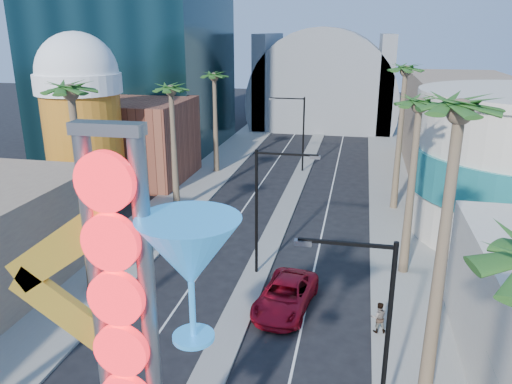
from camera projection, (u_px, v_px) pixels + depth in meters
The scene contains 19 objects.
sidewalk_west at pixel (191, 191), 47.11m from camera, with size 5.00×100.00×0.15m, color gray.
sidewalk_east at pixel (399, 205), 43.38m from camera, with size 5.00×100.00×0.15m, color gray.
median at pixel (295, 188), 48.04m from camera, with size 1.60×84.00×0.15m, color gray.
brick_filler_west at pixel (137, 141), 49.96m from camera, with size 10.00×10.00×8.00m, color brown.
filler_east at pixel (459, 125), 52.67m from camera, with size 10.00×20.00×10.00m, color #8B6D5A.
beer_mug at pixel (82, 115), 41.52m from camera, with size 7.00×7.00×14.50m.
canopy at pixel (324, 98), 78.34m from camera, with size 22.00×16.00×22.00m.
neon_sign at pixel (153, 322), 13.04m from camera, with size 6.53×2.60×12.55m.
streetlight_0 at pixel (265, 201), 29.70m from camera, with size 3.79×0.25×8.00m.
streetlight_1 at pixel (298, 127), 52.23m from camera, with size 3.79×0.25×8.00m.
streetlight_2 at pixel (375, 325), 17.34m from camera, with size 3.45×0.25×8.00m.
palm_1 at pixel (72, 105), 26.01m from camera, with size 2.40×2.40×12.70m.
palm_2 at pixel (171, 97), 39.44m from camera, with size 2.40×2.40×11.20m.
palm_3 at pixel (214, 82), 50.60m from camera, with size 2.40×2.40×11.20m.
palm_5 at pixel (457, 134), 16.75m from camera, with size 2.40×2.40×13.20m.
palm_6 at pixel (418, 116), 28.33m from camera, with size 2.40×2.40×11.70m.
palm_7 at pixel (405, 80), 39.21m from camera, with size 2.40×2.40×12.70m.
red_pickup at pixel (285, 296), 27.17m from camera, with size 2.64×5.72×1.59m, color #B80E22.
pedestrian_b at pixel (379, 317), 24.81m from camera, with size 0.79×0.62×1.63m, color gray.
Camera 1 is at (5.79, -7.58, 14.61)m, focal length 35.00 mm.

